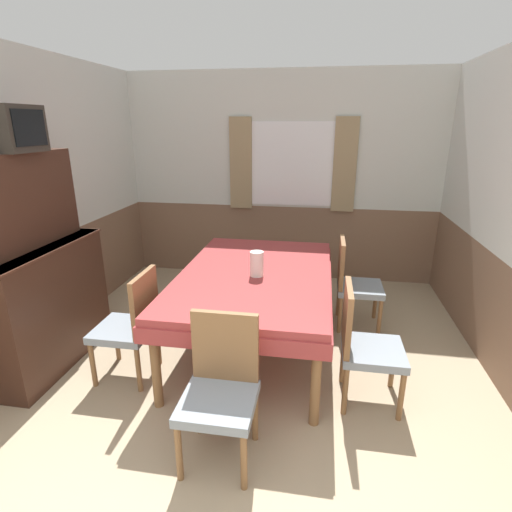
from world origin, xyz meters
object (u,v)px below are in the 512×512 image
(chair_left_near, at_px, (132,323))
(tv, at_px, (13,129))
(chair_right_near, at_px, (364,342))
(vase, at_px, (257,264))
(chair_head_near, at_px, (221,385))
(chair_right_far, at_px, (353,281))
(sideboard, at_px, (38,281))
(dining_table, at_px, (255,283))

(chair_left_near, relative_size, tv, 2.26)
(chair_right_near, relative_size, vase, 4.22)
(chair_left_near, distance_m, chair_head_near, 1.11)
(chair_right_far, bearing_deg, chair_left_near, -56.44)
(chair_right_far, xyz_separation_m, vase, (-0.87, -0.67, 0.37))
(sideboard, bearing_deg, chair_head_near, -23.06)
(sideboard, xyz_separation_m, tv, (0.01, 0.02, 1.19))
(chair_right_far, bearing_deg, dining_table, -56.44)
(sideboard, xyz_separation_m, vase, (1.75, 0.44, 0.10))
(tv, bearing_deg, dining_table, 16.14)
(chair_right_near, bearing_deg, chair_left_near, -90.00)
(chair_right_far, distance_m, tv, 3.18)
(sideboard, bearing_deg, dining_table, 16.59)
(chair_head_near, bearing_deg, chair_right_far, -115.91)
(sideboard, bearing_deg, chair_right_far, 22.92)
(dining_table, xyz_separation_m, chair_left_near, (-0.89, -0.59, -0.16))
(chair_right_far, bearing_deg, chair_head_near, -25.91)
(dining_table, distance_m, vase, 0.22)
(dining_table, relative_size, vase, 9.46)
(chair_right_far, xyz_separation_m, chair_head_near, (-0.89, -1.84, 0.00))
(dining_table, xyz_separation_m, tv, (-1.71, -0.50, 1.30))
(chair_right_far, relative_size, vase, 4.22)
(chair_head_near, bearing_deg, sideboard, -23.06)
(chair_left_near, height_order, vase, vase)
(dining_table, bearing_deg, chair_right_near, -33.56)
(chair_right_near, distance_m, chair_head_near, 1.11)
(chair_right_near, bearing_deg, dining_table, -123.56)
(chair_head_near, xyz_separation_m, tv, (-1.71, 0.75, 1.46))
(dining_table, xyz_separation_m, sideboard, (-1.72, -0.51, 0.11))
(chair_right_near, bearing_deg, vase, -120.73)
(dining_table, bearing_deg, chair_head_near, -90.00)
(chair_left_near, distance_m, chair_right_near, 1.79)
(chair_left_near, distance_m, tv, 1.68)
(chair_head_near, bearing_deg, tv, -23.68)
(chair_right_near, bearing_deg, tv, -92.14)
(chair_right_near, height_order, chair_head_near, same)
(sideboard, bearing_deg, vase, 13.99)
(chair_left_near, xyz_separation_m, chair_right_near, (1.79, 0.00, 0.00))
(chair_right_far, bearing_deg, tv, -67.33)
(chair_head_near, height_order, vase, vase)
(chair_left_near, height_order, sideboard, sideboard)
(chair_right_near, xyz_separation_m, vase, (-0.87, 0.52, 0.37))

